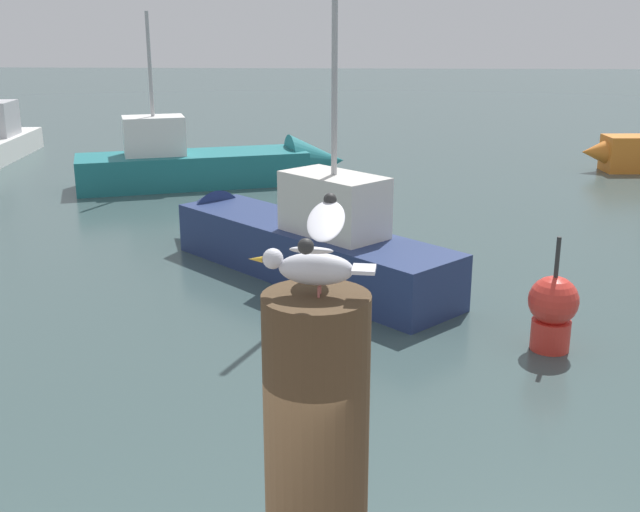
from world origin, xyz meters
name	(u,v)px	position (x,y,z in m)	size (l,w,h in m)	color
mooring_post	(316,453)	(1.15, -0.34, 2.23)	(0.34, 0.34, 1.10)	#4C3823
seagull	(315,255)	(1.14, -0.34, 2.91)	(0.39, 0.60, 0.26)	#C66760
boat_navy	(290,238)	(0.30, 8.42, 0.51)	(4.87, 4.77, 4.68)	navy
boat_teal	(223,163)	(-1.79, 14.81, 0.47)	(6.23, 3.27, 4.04)	#1E7075
channel_buoy	(553,310)	(3.49, 5.69, 0.48)	(0.56, 0.56, 1.33)	red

